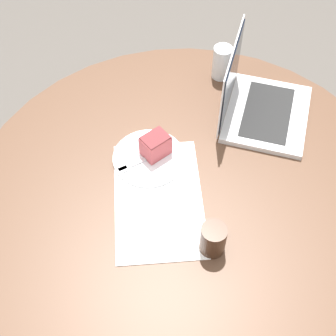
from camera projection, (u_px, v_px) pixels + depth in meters
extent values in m
plane|color=#4C4742|center=(182.00, 297.00, 1.91)|extent=(12.00, 12.00, 0.00)
cylinder|color=#4C3323|center=(182.00, 296.00, 1.90)|extent=(0.43, 0.43, 0.02)
cylinder|color=#4C3323|center=(184.00, 256.00, 1.61)|extent=(0.13, 0.13, 0.71)
cylinder|color=#4C3323|center=(188.00, 197.00, 1.31)|extent=(1.25, 1.25, 0.03)
cube|color=white|center=(158.00, 198.00, 1.29)|extent=(0.44, 0.35, 0.00)
cylinder|color=silver|center=(149.00, 158.00, 1.37)|extent=(0.21, 0.21, 0.01)
cube|color=#B74C51|center=(156.00, 146.00, 1.34)|extent=(0.10, 0.09, 0.07)
cube|color=maroon|center=(155.00, 138.00, 1.31)|extent=(0.09, 0.09, 0.00)
cube|color=silver|center=(145.00, 159.00, 1.35)|extent=(0.12, 0.13, 0.00)
cube|color=silver|center=(122.00, 169.00, 1.33)|extent=(0.04, 0.04, 0.00)
cylinder|color=#3D2619|center=(213.00, 239.00, 1.16)|extent=(0.07, 0.07, 0.09)
cylinder|color=silver|center=(222.00, 62.00, 1.54)|extent=(0.06, 0.06, 0.11)
cube|color=silver|center=(267.00, 114.00, 1.47)|extent=(0.31, 0.26, 0.02)
cube|color=black|center=(267.00, 112.00, 1.46)|extent=(0.25, 0.15, 0.00)
cube|color=silver|center=(230.00, 77.00, 1.39)|extent=(0.30, 0.02, 0.23)
cube|color=black|center=(232.00, 77.00, 1.39)|extent=(0.28, 0.02, 0.21)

